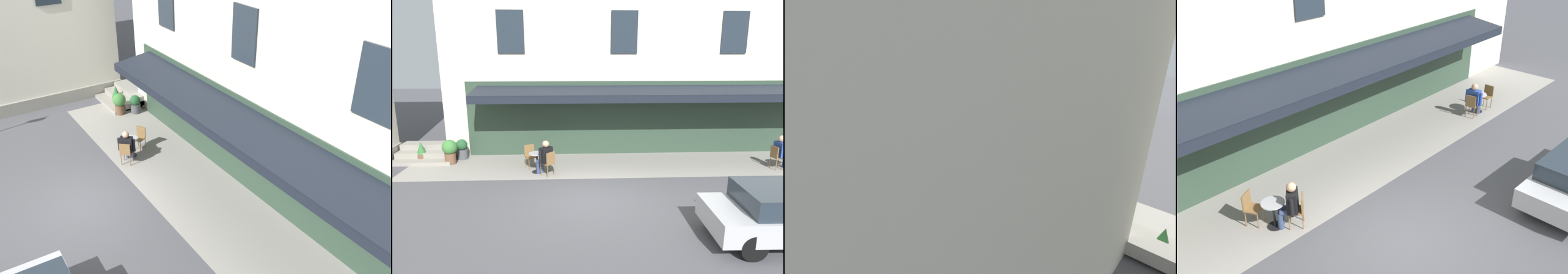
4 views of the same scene
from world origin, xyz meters
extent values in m
plane|color=#4C4C51|center=(0.00, 0.00, 0.00)|extent=(70.00, 70.00, 0.00)
cube|color=gray|center=(-3.25, -3.40, 0.00)|extent=(20.50, 3.20, 0.01)
cube|color=#2D4233|center=(-3.00, -4.97, 1.60)|extent=(16.00, 0.06, 3.20)
cube|color=black|center=(-3.00, -4.15, 2.85)|extent=(15.00, 1.70, 0.36)
cube|color=black|center=(-3.00, -3.32, 2.62)|extent=(15.00, 0.04, 0.28)
cube|color=#232D38|center=(-6.33, -4.96, 5.20)|extent=(1.10, 0.06, 1.70)
cube|color=#232D38|center=(-1.67, -4.96, 5.20)|extent=(1.10, 0.06, 1.70)
cube|color=#232D38|center=(3.00, -4.96, 5.20)|extent=(1.10, 0.06, 1.70)
cube|color=gray|center=(6.60, -4.20, 0.07)|extent=(2.40, 1.40, 0.15)
cube|color=gray|center=(6.60, -4.55, 0.22)|extent=(2.40, 1.05, 0.30)
cube|color=gray|center=(6.60, -4.90, 0.38)|extent=(2.40, 0.70, 0.45)
cylinder|color=olive|center=(-7.51, -2.72, 0.23)|extent=(0.03, 0.03, 0.45)
cylinder|color=olive|center=(-7.21, -2.34, 0.23)|extent=(0.03, 0.03, 0.45)
cylinder|color=olive|center=(-7.17, -2.68, 0.23)|extent=(0.03, 0.03, 0.45)
cube|color=olive|center=(-7.36, -2.53, 0.47)|extent=(0.44, 0.44, 0.04)
cube|color=olive|center=(-7.18, -2.51, 0.70)|extent=(0.09, 0.40, 0.42)
cylinder|color=black|center=(1.85, -2.58, 0.01)|extent=(0.40, 0.40, 0.03)
cylinder|color=black|center=(1.85, -2.58, 0.36)|extent=(0.06, 0.06, 0.72)
cylinder|color=#B7B7BC|center=(1.85, -2.58, 0.73)|extent=(0.60, 0.60, 0.03)
cylinder|color=olive|center=(1.46, -2.46, 0.23)|extent=(0.03, 0.03, 0.45)
cylinder|color=olive|center=(1.69, -2.20, 0.23)|extent=(0.03, 0.03, 0.45)
cylinder|color=olive|center=(1.21, -2.23, 0.23)|extent=(0.03, 0.03, 0.45)
cylinder|color=olive|center=(1.43, -1.98, 0.23)|extent=(0.03, 0.03, 0.45)
cube|color=olive|center=(1.45, -2.22, 0.47)|extent=(0.56, 0.56, 0.04)
cube|color=olive|center=(1.31, -2.10, 0.70)|extent=(0.30, 0.32, 0.42)
cylinder|color=olive|center=(2.19, -2.83, 0.23)|extent=(0.03, 0.03, 0.45)
cylinder|color=olive|center=(1.89, -3.00, 0.23)|extent=(0.03, 0.03, 0.45)
cylinder|color=olive|center=(2.35, -3.13, 0.23)|extent=(0.03, 0.03, 0.45)
cylinder|color=olive|center=(2.06, -3.30, 0.23)|extent=(0.03, 0.03, 0.45)
cube|color=olive|center=(2.12, -3.06, 0.47)|extent=(0.54, 0.54, 0.04)
cube|color=olive|center=(2.21, -3.22, 0.70)|extent=(0.37, 0.23, 0.42)
cylinder|color=navy|center=(-7.58, -2.65, 0.49)|extent=(0.36, 0.20, 0.16)
cube|color=#28479E|center=(-7.42, -2.54, 0.78)|extent=(0.33, 0.51, 0.58)
sphere|color=tan|center=(-7.42, -2.54, 1.20)|extent=(0.26, 0.26, 0.26)
cylinder|color=#28479E|center=(-7.38, -2.82, 0.76)|extent=(0.10, 0.10, 0.51)
cylinder|color=navy|center=(1.68, -2.55, 0.23)|extent=(0.15, 0.15, 0.47)
cylinder|color=navy|center=(1.55, -2.44, 0.49)|extent=(0.35, 0.34, 0.16)
cylinder|color=navy|center=(1.80, -2.41, 0.23)|extent=(0.15, 0.15, 0.47)
cylinder|color=navy|center=(1.67, -2.30, 0.49)|extent=(0.35, 0.34, 0.16)
cube|color=black|center=(1.49, -2.26, 0.77)|extent=(0.51, 0.52, 0.56)
sphere|color=tan|center=(1.49, -2.26, 1.18)|extent=(0.25, 0.25, 0.25)
cylinder|color=black|center=(1.30, -2.47, 0.76)|extent=(0.10, 0.10, 0.50)
cylinder|color=black|center=(1.68, -2.05, 0.76)|extent=(0.10, 0.10, 0.50)
cylinder|color=brown|center=(6.75, -4.18, 0.16)|extent=(0.38, 0.38, 0.32)
cone|color=#2D6B33|center=(6.75, -4.18, 0.58)|extent=(0.36, 0.36, 0.51)
cylinder|color=brown|center=(5.45, -3.77, 0.22)|extent=(0.43, 0.43, 0.45)
sphere|color=#3D7A38|center=(5.45, -3.77, 0.70)|extent=(0.59, 0.59, 0.59)
cylinder|color=#4C4C51|center=(5.18, -4.43, 0.21)|extent=(0.45, 0.45, 0.42)
sphere|color=#23562D|center=(5.18, -4.43, 0.61)|extent=(0.47, 0.47, 0.47)
cylinder|color=black|center=(-3.32, 3.31, 0.30)|extent=(0.60, 0.20, 0.60)
cylinder|color=black|center=(-3.35, 1.71, 0.30)|extent=(0.60, 0.20, 0.60)
camera|label=1|loc=(-11.70, 3.33, 8.90)|focal=40.67mm
camera|label=2|loc=(0.54, 9.71, 4.34)|focal=31.51mm
camera|label=3|loc=(7.43, -13.09, 6.42)|focal=26.32mm
camera|label=4|loc=(6.86, 5.47, 7.36)|focal=41.32mm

